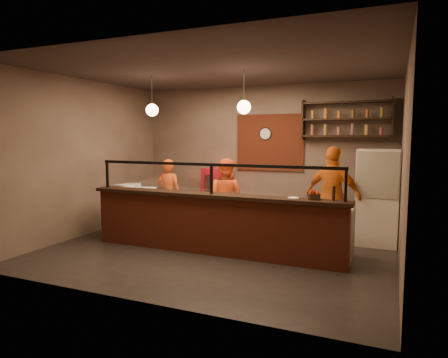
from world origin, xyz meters
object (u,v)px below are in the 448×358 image
at_px(cook_right, 333,196).
at_px(fridge, 377,197).
at_px(pepper_mill, 334,193).
at_px(cook_mid, 226,198).
at_px(wall_clock, 266,134).
at_px(cook_left, 169,194).
at_px(red_cooler, 217,195).
at_px(pizza_dough, 225,198).
at_px(condiment_caddy, 314,197).

xyz_separation_m(cook_right, fridge, (0.77, 0.34, -0.03)).
relative_size(cook_right, pepper_mill, 8.54).
bearing_deg(cook_mid, cook_right, -161.37).
distance_m(cook_mid, pepper_mill, 2.55).
bearing_deg(wall_clock, cook_mid, -101.87).
bearing_deg(pepper_mill, cook_left, 161.02).
bearing_deg(red_cooler, cook_right, 3.68).
xyz_separation_m(wall_clock, fridge, (2.50, -0.95, -1.20)).
relative_size(red_cooler, pizza_dough, 2.29).
distance_m(wall_clock, red_cooler, 1.85).
bearing_deg(red_cooler, wall_clock, 38.47).
xyz_separation_m(cook_mid, cook_right, (2.06, 0.29, 0.13)).
bearing_deg(pepper_mill, red_cooler, 141.96).
bearing_deg(pepper_mill, cook_right, 98.27).
bearing_deg(cook_mid, red_cooler, -47.87).
relative_size(cook_mid, pepper_mill, 7.37).
relative_size(cook_left, cook_mid, 0.97).
bearing_deg(pepper_mill, condiment_caddy, -175.54).
distance_m(pizza_dough, pepper_mill, 2.12).
relative_size(wall_clock, pepper_mill, 1.38).
bearing_deg(cook_left, condiment_caddy, 155.41).
height_order(cook_right, pizza_dough, cook_right).
bearing_deg(cook_right, pizza_dough, 41.18).
height_order(wall_clock, pizza_dough, wall_clock).
bearing_deg(cook_left, pizza_dough, 152.07).
relative_size(cook_mid, pizza_dough, 2.84).
relative_size(fridge, red_cooler, 1.39).
xyz_separation_m(cook_left, cook_mid, (1.43, -0.16, 0.03)).
distance_m(cook_left, red_cooler, 1.29).
relative_size(pizza_dough, condiment_caddy, 3.47).
xyz_separation_m(wall_clock, red_cooler, (-1.10, -0.31, -1.45)).
bearing_deg(fridge, pizza_dough, -155.48).
distance_m(cook_right, condiment_caddy, 1.43).
height_order(condiment_caddy, pepper_mill, pepper_mill).
height_order(cook_mid, cook_right, cook_right).
distance_m(fridge, red_cooler, 3.67).
bearing_deg(condiment_caddy, pepper_mill, 4.46).
xyz_separation_m(wall_clock, cook_mid, (-0.33, -1.58, -1.30)).
relative_size(cook_right, pizza_dough, 3.29).
bearing_deg(fridge, cook_right, -156.37).
height_order(cook_left, red_cooler, cook_left).
height_order(wall_clock, cook_left, wall_clock).
relative_size(cook_mid, condiment_caddy, 9.85).
distance_m(cook_left, fridge, 4.29).
bearing_deg(fridge, pepper_mill, -108.39).
bearing_deg(cook_right, fridge, -140.08).
height_order(fridge, condiment_caddy, fridge).
xyz_separation_m(red_cooler, condiment_caddy, (2.75, -2.40, 0.46)).
relative_size(fridge, pizza_dough, 3.19).
xyz_separation_m(wall_clock, pepper_mill, (1.94, -2.69, -0.93)).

